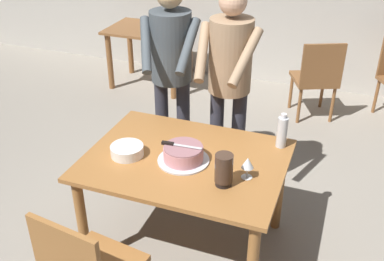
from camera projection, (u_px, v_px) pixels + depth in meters
ground_plane at (186, 243)px, 3.37m from camera, size 14.00×14.00×0.00m
main_dining_table at (186, 172)px, 3.05m from camera, size 1.31×0.99×0.75m
cake_on_platter at (184, 154)px, 2.94m from camera, size 0.34×0.34×0.11m
cake_knife at (173, 144)px, 2.92m from camera, size 0.27×0.04×0.02m
plate_stack at (127, 150)px, 3.01m from camera, size 0.22×0.22×0.07m
wine_glass_near at (248, 163)px, 2.75m from camera, size 0.08×0.08×0.14m
water_bottle at (282, 132)px, 3.07m from camera, size 0.07×0.07×0.25m
hurricane_lamp at (224, 170)px, 2.69m from camera, size 0.11×0.11×0.21m
person_cutting_cake at (229, 75)px, 3.38m from camera, size 0.47×0.55×1.72m
person_standing_beside at (171, 65)px, 3.55m from camera, size 0.47×0.58×1.72m
background_table at (150, 41)px, 5.60m from camera, size 1.00×0.70×0.74m
background_chair_0 at (317, 77)px, 4.85m from camera, size 0.58×0.58×0.90m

